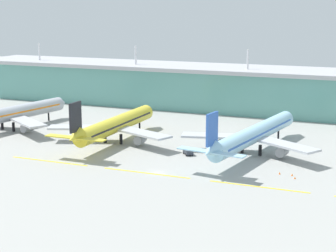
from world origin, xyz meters
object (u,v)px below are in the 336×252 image
at_px(airliner_nearest, 10,114).
at_px(pushback_tug, 188,152).
at_px(safety_cone_right_wingtip, 292,175).
at_px(airliner_far_middle, 253,135).
at_px(safety_cone_nose_front, 280,173).
at_px(safety_cone_left_wingtip, 295,178).
at_px(airliner_near_middle, 115,125).

distance_m(airliner_nearest, pushback_tug, 79.71).
distance_m(pushback_tug, safety_cone_right_wingtip, 37.98).
bearing_deg(airliner_far_middle, safety_cone_right_wingtip, -50.68).
bearing_deg(pushback_tug, safety_cone_right_wingtip, -16.41).
bearing_deg(safety_cone_nose_front, safety_cone_left_wingtip, -29.91).
xyz_separation_m(airliner_far_middle, pushback_tug, (-19.42, -10.04, -5.36)).
height_order(safety_cone_nose_front, safety_cone_right_wingtip, same).
height_order(pushback_tug, safety_cone_nose_front, pushback_tug).
bearing_deg(safety_cone_left_wingtip, airliner_far_middle, 128.00).
height_order(airliner_near_middle, pushback_tug, airliner_near_middle).
distance_m(airliner_nearest, safety_cone_nose_front, 113.64).
relative_size(airliner_nearest, safety_cone_left_wingtip, 90.40).
distance_m(airliner_nearest, safety_cone_right_wingtip, 117.28).
bearing_deg(airliner_nearest, airliner_near_middle, -3.49).
bearing_deg(safety_cone_left_wingtip, airliner_near_middle, 164.06).
bearing_deg(airliner_near_middle, safety_cone_left_wingtip, -15.94).
distance_m(airliner_near_middle, pushback_tug, 31.68).
bearing_deg(safety_cone_nose_front, airliner_far_middle, 122.95).
distance_m(airliner_far_middle, safety_cone_left_wingtip, 30.38).
xyz_separation_m(airliner_nearest, airliner_far_middle, (98.42, 0.97, 0.01)).
xyz_separation_m(safety_cone_left_wingtip, safety_cone_right_wingtip, (-1.31, 2.68, 0.00)).
xyz_separation_m(safety_cone_left_wingtip, safety_cone_nose_front, (-4.98, 2.86, 0.00)).
xyz_separation_m(pushback_tug, safety_cone_nose_front, (32.76, -10.54, -0.75)).
relative_size(airliner_nearest, airliner_far_middle, 0.89).
bearing_deg(airliner_nearest, airliner_far_middle, 0.56).
relative_size(airliner_nearest, safety_cone_nose_front, 90.40).
bearing_deg(pushback_tug, airliner_far_middle, 27.35).
distance_m(pushback_tug, safety_cone_left_wingtip, 40.05).
relative_size(airliner_nearest, pushback_tug, 12.80).
distance_m(airliner_nearest, safety_cone_left_wingtip, 119.04).
distance_m(safety_cone_nose_front, safety_cone_right_wingtip, 3.67).
xyz_separation_m(airliner_nearest, airliner_near_middle, (48.39, -2.95, -0.00)).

